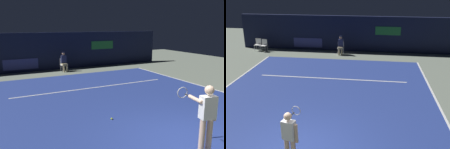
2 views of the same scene
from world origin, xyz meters
TOP-DOWN VIEW (x-y plane):
  - ground_plane at (0.00, 4.53)m, footprint 31.25×31.25m
  - court_surface at (0.00, 4.53)m, footprint 10.22×11.05m
  - line_sideline_left at (5.06, 4.53)m, footprint 0.10×11.05m
  - line_service at (0.00, 6.46)m, footprint 7.97×0.10m
  - back_wall at (-0.00, 12.45)m, footprint 15.83×0.33m
  - tennis_player at (-0.05, -0.47)m, footprint 0.51×1.01m
  - line_judge_on_chair at (-0.14, 11.34)m, footprint 0.45×0.54m
  - tennis_ball at (-1.11, 2.41)m, footprint 0.07×0.07m

SIDE VIEW (x-z plane):
  - ground_plane at x=0.00m, z-range 0.00..0.00m
  - court_surface at x=0.00m, z-range 0.00..0.01m
  - line_sideline_left at x=5.06m, z-range 0.01..0.02m
  - line_service at x=0.00m, z-range 0.01..0.02m
  - tennis_ball at x=-1.11m, z-range 0.01..0.08m
  - line_judge_on_chair at x=-0.14m, z-range 0.03..1.35m
  - tennis_player at x=-0.05m, z-range 0.12..1.85m
  - back_wall at x=0.00m, z-range 0.00..2.60m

